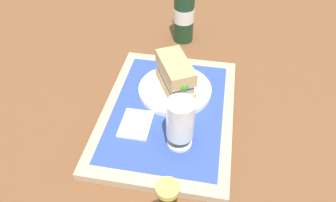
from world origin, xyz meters
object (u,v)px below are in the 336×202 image
sandwich (176,76)px  second_bottle (184,10)px  beer_glass (180,122)px  plate (175,90)px

sandwich → second_bottle: bearing=155.5°
sandwich → beer_glass: 0.17m
plate → beer_glass: (0.17, 0.04, 0.06)m
sandwich → beer_glass: (0.16, 0.04, 0.01)m
second_bottle → plate: bearing=3.9°
plate → beer_glass: 0.18m
sandwich → second_bottle: 0.29m
beer_glass → plate: bearing=-167.3°
beer_glass → second_bottle: 0.45m
plate → sandwich: 0.05m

